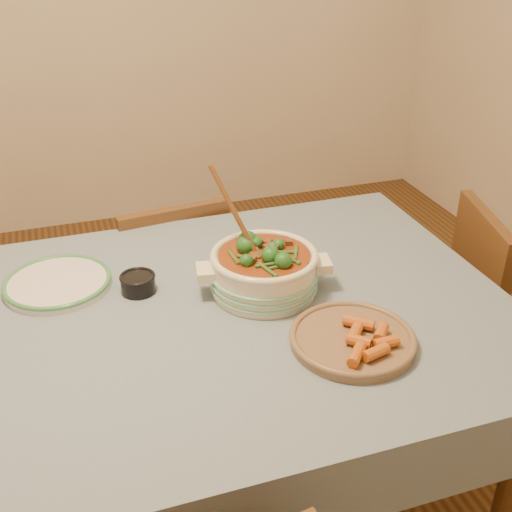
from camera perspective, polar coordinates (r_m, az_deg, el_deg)
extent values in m
cube|color=brown|center=(1.59, -7.05, -6.52)|extent=(1.60, 1.00, 0.05)
cube|color=slate|center=(1.58, -7.11, -5.69)|extent=(1.68, 1.08, 0.01)
cylinder|color=brown|center=(1.82, 21.66, -19.10)|extent=(0.07, 0.07, 0.70)
cylinder|color=brown|center=(2.35, 8.92, -4.89)|extent=(0.07, 0.07, 0.70)
cylinder|color=beige|center=(1.64, 0.72, -1.56)|extent=(0.31, 0.31, 0.10)
torus|color=beige|center=(1.62, 0.73, 0.04)|extent=(0.28, 0.28, 0.02)
cube|color=beige|center=(1.66, 5.86, -0.71)|extent=(0.05, 0.08, 0.03)
cube|color=beige|center=(1.62, -4.55, -1.46)|extent=(0.05, 0.08, 0.03)
cylinder|color=maroon|center=(1.62, 0.73, -0.17)|extent=(0.24, 0.24, 0.02)
cylinder|color=silver|center=(1.76, -17.21, -2.38)|extent=(0.33, 0.33, 0.02)
torus|color=#3D884E|center=(1.76, -17.25, -2.14)|extent=(0.28, 0.28, 0.01)
cylinder|color=black|center=(1.69, -10.44, -2.46)|extent=(0.10, 0.10, 0.04)
torus|color=black|center=(1.67, -10.51, -1.81)|extent=(0.09, 0.09, 0.01)
cylinder|color=black|center=(1.68, -10.49, -2.07)|extent=(0.08, 0.08, 0.01)
cylinder|color=#826448|center=(1.49, 8.55, -7.44)|extent=(0.36, 0.36, 0.02)
torus|color=#826448|center=(1.49, 8.58, -7.13)|extent=(0.29, 0.29, 0.02)
cube|color=brown|center=(2.38, -8.02, -2.93)|extent=(0.41, 0.41, 0.04)
cube|color=brown|center=(2.14, -7.00, -0.58)|extent=(0.37, 0.08, 0.40)
cylinder|color=brown|center=(2.66, -5.54, -4.17)|extent=(0.04, 0.04, 0.40)
cylinder|color=brown|center=(2.59, -12.16, -5.72)|extent=(0.04, 0.04, 0.40)
cylinder|color=brown|center=(2.41, -2.91, -7.91)|extent=(0.04, 0.04, 0.40)
cylinder|color=brown|center=(2.34, -10.21, -9.78)|extent=(0.04, 0.04, 0.40)
cube|color=brown|center=(2.14, 19.09, -1.49)|extent=(0.13, 0.38, 0.41)
cylinder|color=brown|center=(2.26, 19.11, -12.63)|extent=(0.04, 0.04, 0.41)
cylinder|color=brown|center=(2.49, 16.44, -7.73)|extent=(0.04, 0.04, 0.41)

